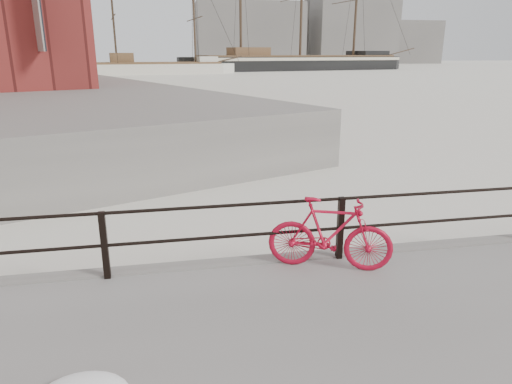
{
  "coord_description": "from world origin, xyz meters",
  "views": [
    {
      "loc": [
        -6.03,
        -6.36,
        3.44
      ],
      "look_at": [
        -4.51,
        1.5,
        1.0
      ],
      "focal_mm": 32.0,
      "sensor_mm": 36.0,
      "label": 1
    }
  ],
  "objects_px": {
    "schooner_mid": "(158,74)",
    "schooner_left": "(5,77)",
    "bicycle": "(330,234)",
    "barque_black": "(300,70)"
  },
  "relations": [
    {
      "from": "schooner_mid",
      "to": "schooner_left",
      "type": "distance_m",
      "value": 23.39
    },
    {
      "from": "bicycle",
      "to": "schooner_left",
      "type": "distance_m",
      "value": 76.82
    },
    {
      "from": "schooner_mid",
      "to": "barque_black",
      "type": "bearing_deg",
      "value": 16.34
    },
    {
      "from": "bicycle",
      "to": "schooner_left",
      "type": "height_order",
      "value": "schooner_left"
    },
    {
      "from": "barque_black",
      "to": "bicycle",
      "type": "bearing_deg",
      "value": -118.39
    },
    {
      "from": "barque_black",
      "to": "schooner_left",
      "type": "bearing_deg",
      "value": -173.68
    },
    {
      "from": "schooner_mid",
      "to": "schooner_left",
      "type": "height_order",
      "value": "schooner_mid"
    },
    {
      "from": "schooner_mid",
      "to": "bicycle",
      "type": "bearing_deg",
      "value": -95.76
    },
    {
      "from": "barque_black",
      "to": "schooner_mid",
      "type": "relative_size",
      "value": 2.01
    },
    {
      "from": "barque_black",
      "to": "schooner_mid",
      "type": "bearing_deg",
      "value": -167.79
    }
  ]
}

